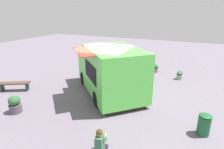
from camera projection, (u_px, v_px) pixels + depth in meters
The scene contains 8 objects.
ground_plane at pixel (104, 95), 9.78m from camera, with size 40.00×40.00×0.00m, color slate.
food_truck at pixel (109, 72), 9.71m from camera, with size 5.09×5.09×2.48m.
person_customer at pixel (100, 145), 5.68m from camera, with size 0.53×0.79×0.90m.
planter_flowering_near at pixel (15, 104), 8.05m from camera, with size 0.53×0.53×0.75m.
planter_flowering_far at pixel (180, 75), 11.97m from camera, with size 0.40×0.40×0.55m.
planter_flowering_side at pixel (156, 68), 13.33m from camera, with size 0.41×0.41×0.57m.
plaza_bench at pixel (14, 85), 10.23m from camera, with size 1.62×1.16×0.47m.
trash_bin at pixel (204, 124), 6.59m from camera, with size 0.44×0.44×0.79m.
Camera 1 is at (4.08, -7.92, 4.17)m, focal length 30.47 mm.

